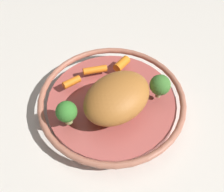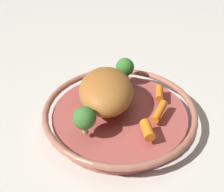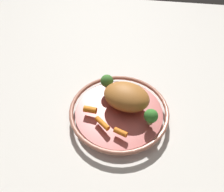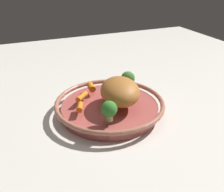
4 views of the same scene
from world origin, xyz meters
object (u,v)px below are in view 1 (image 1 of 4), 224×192
(roast_chicken_piece, at_px, (117,97))
(baby_carrot_left, at_px, (95,70))
(serving_bowl, at_px, (112,102))
(broccoli_floret_mid, at_px, (67,112))
(broccoli_floret_large, at_px, (160,85))
(baby_carrot_back, at_px, (72,82))
(baby_carrot_right, at_px, (122,64))

(roast_chicken_piece, xyz_separation_m, baby_carrot_left, (-0.10, 0.06, -0.03))
(baby_carrot_left, bearing_deg, serving_bowl, -30.59)
(broccoli_floret_mid, bearing_deg, broccoli_floret_large, 50.37)
(baby_carrot_back, xyz_separation_m, broccoli_floret_mid, (0.05, -0.09, 0.03))
(baby_carrot_left, relative_size, broccoli_floret_large, 0.96)
(baby_carrot_right, xyz_separation_m, baby_carrot_back, (-0.07, -0.11, -0.00))
(serving_bowl, bearing_deg, baby_carrot_right, 106.49)
(serving_bowl, distance_m, roast_chicken_piece, 0.07)
(serving_bowl, distance_m, baby_carrot_right, 0.10)
(serving_bowl, height_order, broccoli_floret_mid, broccoli_floret_mid)
(roast_chicken_piece, distance_m, baby_carrot_back, 0.13)
(broccoli_floret_mid, bearing_deg, baby_carrot_right, 85.26)
(baby_carrot_back, bearing_deg, broccoli_floret_large, 21.32)
(serving_bowl, height_order, broccoli_floret_large, broccoli_floret_large)
(roast_chicken_piece, bearing_deg, broccoli_floret_mid, -129.66)
(baby_carrot_right, xyz_separation_m, baby_carrot_left, (-0.05, -0.05, -0.00))
(serving_bowl, bearing_deg, broccoli_floret_mid, -112.93)
(baby_carrot_left, xyz_separation_m, broccoli_floret_large, (0.16, 0.01, 0.03))
(broccoli_floret_mid, bearing_deg, baby_carrot_back, 122.52)
(roast_chicken_piece, distance_m, baby_carrot_left, 0.12)
(roast_chicken_piece, distance_m, baby_carrot_right, 0.13)
(baby_carrot_right, relative_size, broccoli_floret_mid, 0.74)
(roast_chicken_piece, bearing_deg, broccoli_floret_large, 50.40)
(broccoli_floret_mid, bearing_deg, serving_bowl, 67.07)
(baby_carrot_right, height_order, baby_carrot_left, baby_carrot_right)
(broccoli_floret_mid, bearing_deg, roast_chicken_piece, 50.34)
(serving_bowl, bearing_deg, roast_chicken_piece, -39.20)
(baby_carrot_back, bearing_deg, baby_carrot_left, 67.76)
(baby_carrot_right, bearing_deg, baby_carrot_back, -122.95)
(serving_bowl, distance_m, broccoli_floret_mid, 0.12)
(broccoli_floret_large, xyz_separation_m, broccoli_floret_mid, (-0.13, -0.16, -0.00))
(baby_carrot_left, relative_size, broccoli_floret_mid, 1.01)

